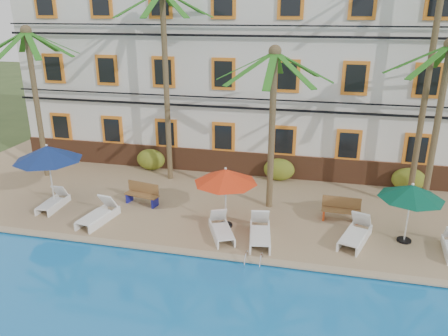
% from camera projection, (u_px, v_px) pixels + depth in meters
% --- Properties ---
extents(ground, '(100.00, 100.00, 0.00)m').
position_uv_depth(ground, '(221.00, 249.00, 15.72)').
color(ground, '#384C23').
rests_on(ground, ground).
extents(pool_deck, '(30.00, 12.00, 0.25)m').
position_uv_depth(pool_deck, '(245.00, 192.00, 20.25)').
color(pool_deck, tan).
rests_on(pool_deck, ground).
extents(pool_coping, '(30.00, 0.35, 0.06)m').
position_uv_depth(pool_coping, '(214.00, 255.00, 14.80)').
color(pool_coping, tan).
rests_on(pool_coping, pool_deck).
extents(hotel_building, '(25.40, 6.44, 10.22)m').
position_uv_depth(hotel_building, '(264.00, 65.00, 23.01)').
color(hotel_building, silver).
rests_on(hotel_building, pool_deck).
extents(palm_a, '(4.50, 4.50, 7.22)m').
position_uv_depth(palm_a, '(33.00, 81.00, 20.42)').
color(palm_a, brown).
rests_on(palm_a, pool_deck).
extents(palm_b, '(4.50, 4.50, 8.90)m').
position_uv_depth(palm_b, '(165.00, 61.00, 19.69)').
color(palm_b, brown).
rests_on(palm_b, pool_deck).
extents(palm_c, '(4.50, 4.50, 6.64)m').
position_uv_depth(palm_c, '(273.00, 105.00, 17.07)').
color(palm_c, brown).
rests_on(palm_c, pool_deck).
extents(palm_d, '(4.50, 4.50, 10.56)m').
position_uv_depth(palm_d, '(434.00, 44.00, 17.26)').
color(palm_d, brown).
rests_on(palm_d, pool_deck).
extents(palm_e, '(4.50, 4.50, 6.93)m').
position_uv_depth(palm_e, '(441.00, 103.00, 16.63)').
color(palm_e, brown).
rests_on(palm_e, pool_deck).
extents(shrub_left, '(1.50, 0.90, 1.10)m').
position_uv_depth(shrub_left, '(151.00, 159.00, 22.60)').
color(shrub_left, '#225E1B').
rests_on(shrub_left, pool_deck).
extents(shrub_mid, '(1.50, 0.90, 1.10)m').
position_uv_depth(shrub_mid, '(279.00, 169.00, 21.20)').
color(shrub_mid, '#225E1B').
rests_on(shrub_mid, pool_deck).
extents(shrub_right, '(1.50, 0.90, 1.10)m').
position_uv_depth(shrub_right, '(409.00, 180.00, 19.95)').
color(shrub_right, '#225E1B').
rests_on(shrub_right, pool_deck).
extents(umbrella_blue, '(2.76, 2.76, 2.76)m').
position_uv_depth(umbrella_blue, '(47.00, 154.00, 17.75)').
color(umbrella_blue, black).
rests_on(umbrella_blue, pool_deck).
extents(umbrella_red, '(2.41, 2.41, 2.41)m').
position_uv_depth(umbrella_red, '(226.00, 176.00, 16.16)').
color(umbrella_red, black).
rests_on(umbrella_red, pool_deck).
extents(umbrella_green, '(2.26, 2.26, 2.27)m').
position_uv_depth(umbrella_green, '(412.00, 192.00, 15.10)').
color(umbrella_green, black).
rests_on(umbrella_green, pool_deck).
extents(lounger_a, '(0.68, 1.77, 0.82)m').
position_uv_depth(lounger_a, '(53.00, 202.00, 18.34)').
color(lounger_a, white).
rests_on(lounger_a, pool_deck).
extents(lounger_b, '(1.02, 2.07, 0.94)m').
position_uv_depth(lounger_b, '(99.00, 214.00, 17.13)').
color(lounger_b, white).
rests_on(lounger_b, pool_deck).
extents(lounger_c, '(1.37, 1.96, 0.88)m').
position_uv_depth(lounger_c, '(221.00, 229.00, 16.05)').
color(lounger_c, white).
rests_on(lounger_c, pool_deck).
extents(lounger_d, '(1.04, 2.14, 0.97)m').
position_uv_depth(lounger_d, '(260.00, 232.00, 15.74)').
color(lounger_d, white).
rests_on(lounger_d, pool_deck).
extents(lounger_e, '(1.33, 2.16, 0.96)m').
position_uv_depth(lounger_e, '(356.00, 234.00, 15.64)').
color(lounger_e, white).
rests_on(lounger_e, pool_deck).
extents(bench_left, '(1.56, 0.76, 0.93)m').
position_uv_depth(bench_left, '(143.00, 193.00, 18.65)').
color(bench_left, olive).
rests_on(bench_left, pool_deck).
extents(bench_right, '(1.52, 0.54, 0.93)m').
position_uv_depth(bench_right, '(341.00, 209.00, 17.21)').
color(bench_right, olive).
rests_on(bench_right, pool_deck).
extents(pool_ladder, '(0.54, 0.74, 0.74)m').
position_uv_depth(pool_ladder, '(254.00, 262.00, 14.43)').
color(pool_ladder, silver).
rests_on(pool_ladder, ground).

